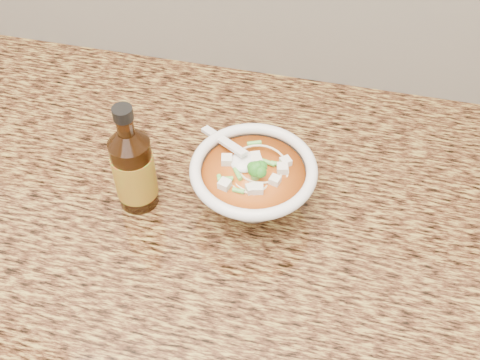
# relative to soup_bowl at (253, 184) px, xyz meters

# --- Properties ---
(cabinet) EXTENTS (4.00, 0.65, 0.86)m
(cabinet) POSITION_rel_soup_bowl_xyz_m (-0.20, 0.01, -0.51)
(cabinet) COLOR #371E10
(cabinet) RESTS_ON ground
(counter_slab) EXTENTS (4.00, 0.68, 0.04)m
(counter_slab) POSITION_rel_soup_bowl_xyz_m (-0.20, 0.01, -0.06)
(counter_slab) COLOR olive
(counter_slab) RESTS_ON cabinet
(soup_bowl) EXTENTS (0.19, 0.19, 0.10)m
(soup_bowl) POSITION_rel_soup_bowl_xyz_m (0.00, 0.00, 0.00)
(soup_bowl) COLOR silver
(soup_bowl) RESTS_ON counter_slab
(hot_sauce_bottle) EXTENTS (0.08, 0.08, 0.19)m
(hot_sauce_bottle) POSITION_rel_soup_bowl_xyz_m (-0.17, -0.03, 0.03)
(hot_sauce_bottle) COLOR #341907
(hot_sauce_bottle) RESTS_ON counter_slab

